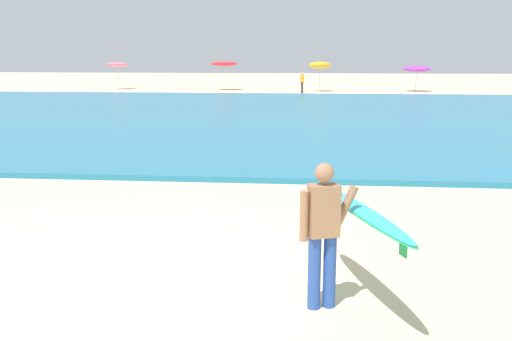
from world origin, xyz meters
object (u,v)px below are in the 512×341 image
surfer_with_board (341,222)px  beach_umbrella_3 (417,69)px  beach_umbrella_1 (224,64)px  beach_umbrella_2 (320,65)px  beach_umbrella_0 (117,65)px  beachgoer_near_row_left (302,82)px

surfer_with_board → beach_umbrella_3: size_ratio=1.12×
beach_umbrella_1 → beach_umbrella_2: bearing=-7.5°
beach_umbrella_0 → surfer_with_board: bearing=-67.7°
beach_umbrella_2 → beach_umbrella_3: size_ratio=1.07×
beach_umbrella_1 → beach_umbrella_3: 15.38m
beach_umbrella_1 → beachgoer_near_row_left: size_ratio=1.50×
beach_umbrella_0 → beach_umbrella_2: bearing=-4.1°
surfer_with_board → beach_umbrella_2: size_ratio=1.05×
surfer_with_board → beach_umbrella_0: 42.90m
surfer_with_board → beach_umbrella_1: bearing=100.4°
beachgoer_near_row_left → beach_umbrella_2: bearing=52.8°
beach_umbrella_3 → beach_umbrella_1: bearing=178.5°
beach_umbrella_3 → beach_umbrella_2: bearing=-175.4°
beach_umbrella_0 → beach_umbrella_2: size_ratio=0.99×
beach_umbrella_1 → beachgoer_near_row_left: 7.14m
beach_umbrella_2 → beach_umbrella_3: (7.58, 0.61, -0.28)m
beach_umbrella_1 → beach_umbrella_3: bearing=-1.5°
beach_umbrella_0 → beach_umbrella_3: 24.42m
beachgoer_near_row_left → beach_umbrella_0: bearing=169.0°
beach_umbrella_0 → beach_umbrella_1: (9.04, -0.20, 0.08)m
beachgoer_near_row_left → surfer_with_board: bearing=-88.7°
beach_umbrella_0 → beach_umbrella_3: (24.41, -0.61, -0.27)m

